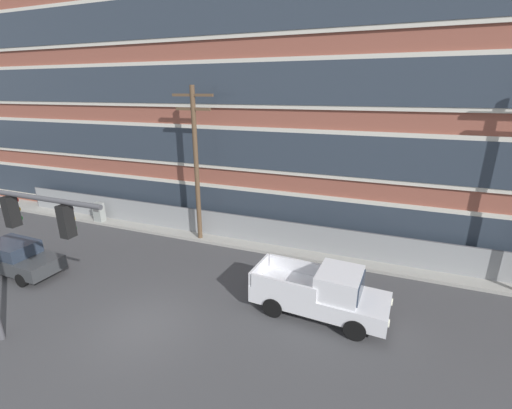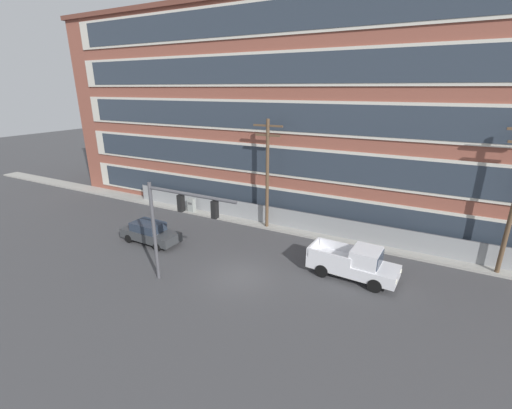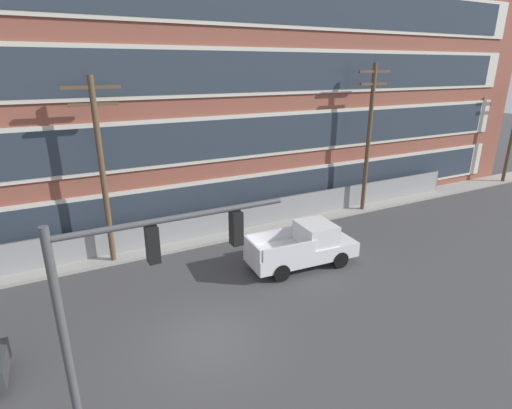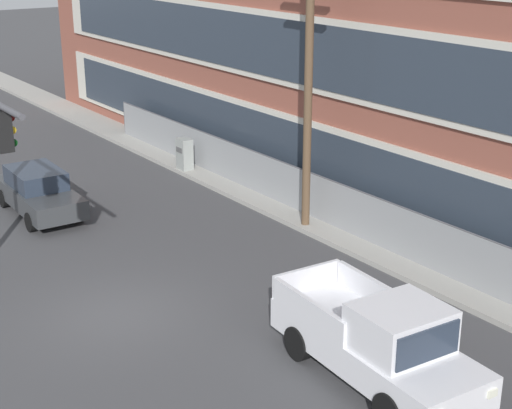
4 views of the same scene
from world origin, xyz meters
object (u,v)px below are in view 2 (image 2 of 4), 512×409
(utility_pole_near_corner, at_px, (267,171))
(sedan_dark_grey, at_px, (150,232))
(pickup_truck_white, at_px, (355,263))
(traffic_signal_mast, at_px, (175,217))
(electrical_cabinet, at_px, (192,206))

(utility_pole_near_corner, bearing_deg, sedan_dark_grey, -134.37)
(pickup_truck_white, relative_size, utility_pole_near_corner, 0.62)
(sedan_dark_grey, bearing_deg, traffic_signal_mast, -31.63)
(pickup_truck_white, height_order, utility_pole_near_corner, utility_pole_near_corner)
(traffic_signal_mast, distance_m, pickup_truck_white, 10.79)
(sedan_dark_grey, relative_size, utility_pole_near_corner, 0.53)
(sedan_dark_grey, distance_m, electrical_cabinet, 6.57)
(traffic_signal_mast, xyz_separation_m, utility_pole_near_corner, (0.66, 9.99, 0.56))
(utility_pole_near_corner, bearing_deg, traffic_signal_mast, -93.76)
(pickup_truck_white, distance_m, utility_pole_near_corner, 9.95)
(traffic_signal_mast, distance_m, utility_pole_near_corner, 10.03)
(utility_pole_near_corner, relative_size, electrical_cabinet, 6.20)
(pickup_truck_white, relative_size, sedan_dark_grey, 1.17)
(pickup_truck_white, distance_m, electrical_cabinet, 16.23)
(pickup_truck_white, bearing_deg, utility_pole_near_corner, 150.82)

